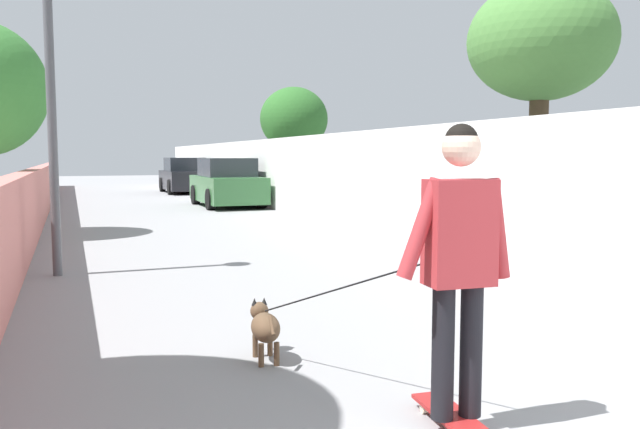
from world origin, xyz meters
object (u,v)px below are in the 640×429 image
Objects in this scene: tree_right_near at (541,44)px; person_skateboarder at (459,249)px; lamp_post at (49,51)px; car_near at (227,184)px; dog at (265,326)px; skateboard at (456,419)px; car_far at (185,176)px; tree_right_mid at (294,119)px.

tree_right_near is 7.79m from person_skateboarder.
lamp_post reaches higher than car_near.
dog is at bearing -160.31° from lamp_post.
lamp_post is 5.32× the size of skateboard.
tree_right_near reaches higher than dog.
skateboard is at bearing -159.70° from lamp_post.
tree_right_mid is at bearing -164.05° from car_far.
tree_right_mid is 8.60m from car_far.
person_skateboarder reaches higher than skateboard.
person_skateboarder is at bearing 171.21° from car_near.
person_skateboarder is 17.03m from car_near.
dog is at bearing 159.97° from tree_right_mid.
tree_right_mid is 12.95m from lamp_post.
car_near reaches higher than dog.
lamp_post is at bearing 84.59° from tree_right_near.
tree_right_mid is at bearing -16.16° from skateboard.
car_near is (10.75, -4.85, -2.25)m from lamp_post.
person_skateboarder reaches higher than car_near.
tree_right_near reaches higher than lamp_post.
tree_right_near is 1.13× the size of car_near.
skateboard is 0.48× the size of person_skateboarder.
person_skateboarder is (-5.38, 5.13, -2.34)m from tree_right_near.
car_far is (24.90, -2.60, -0.36)m from person_skateboarder.
car_far is (24.90, -2.60, 0.65)m from skateboard.
person_skateboarder is 1.95m from dog.
person_skateboarder is (-6.08, -2.25, -1.89)m from lamp_post.
tree_right_mid is 0.96× the size of car_far.
car_near is (15.18, -3.26, 0.44)m from dog.
car_near is at bearing 91.35° from tree_right_mid.
tree_right_mid is 0.89× the size of lamp_post.
car_near reaches higher than skateboard.
person_skateboarder is at bearing 165.96° from skateboard.
tree_right_near is 1.09× the size of car_far.
tree_right_mid is (11.50, 0.24, -0.60)m from tree_right_near.
skateboard is (-5.38, 5.13, -3.35)m from tree_right_near.
dog is 15.53m from car_near.
car_far is at bearing -14.45° from lamp_post.
person_skateboarder is (-0.00, 0.00, 1.01)m from skateboard.
tree_right_mid is 4.75× the size of skateboard.
car_near is (-0.05, 2.29, -2.10)m from tree_right_mid.
tree_right_near reaches higher than skateboard.
tree_right_near is 8.15m from skateboard.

